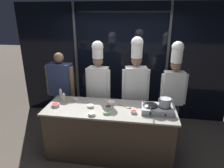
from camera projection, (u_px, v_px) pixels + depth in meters
ground_plane at (110, 153)px, 3.71m from camera, size 24.00×24.00×0.00m
window_wall_back at (120, 63)px, 4.71m from camera, size 5.01×0.09×2.70m
demo_counter at (110, 131)px, 3.55m from camera, size 2.22×0.80×0.92m
portable_stove at (157, 109)px, 3.26m from camera, size 0.50×0.37×0.11m
frying_pan at (150, 104)px, 3.25m from camera, size 0.25×0.42×0.04m
stock_pot at (165, 102)px, 3.20m from camera, size 0.22×0.19×0.14m
squeeze_bottle_clear at (61, 93)px, 3.83m from camera, size 0.05×0.05×0.18m
squeeze_bottle_oil at (64, 97)px, 3.65m from camera, size 0.05×0.05×0.17m
prep_bowl_soy_glaze at (108, 107)px, 3.38m from camera, size 0.13×0.13×0.05m
prep_bowl_chili_flakes at (134, 112)px, 3.22m from camera, size 0.11×0.11×0.04m
prep_bowl_bell_pepper at (55, 105)px, 3.46m from camera, size 0.14×0.14×0.05m
prep_bowl_shrimp at (76, 99)px, 3.68m from camera, size 0.10×0.10×0.05m
prep_bowl_bean_sprouts at (91, 114)px, 3.15m from camera, size 0.12×0.12×0.04m
prep_bowl_scallions at (107, 112)px, 3.21m from camera, size 0.13×0.13×0.04m
prep_bowl_onion at (90, 106)px, 3.43m from camera, size 0.12×0.12×0.04m
prep_bowl_garlic at (111, 102)px, 3.55m from camera, size 0.14×0.14×0.05m
serving_spoon_slotted at (127, 107)px, 3.43m from camera, size 0.26×0.17×0.02m
person_guest at (61, 85)px, 4.15m from camera, size 0.61×0.28×1.72m
chef_head at (98, 81)px, 3.94m from camera, size 0.50×0.24×1.97m
chef_sous at (136, 81)px, 3.85m from camera, size 0.53×0.27×2.06m
chef_line at (174, 85)px, 3.75m from camera, size 0.49×0.23×1.99m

